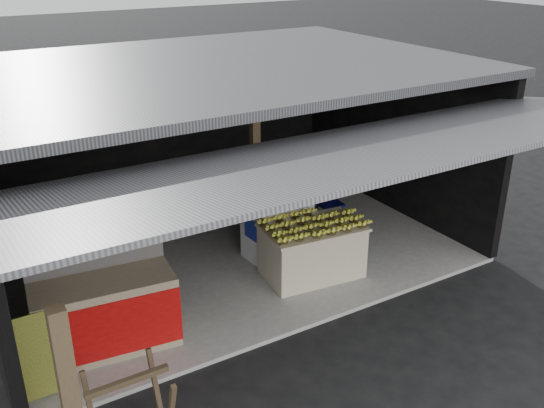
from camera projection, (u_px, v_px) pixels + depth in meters
ground at (309, 329)px, 7.84m from camera, size 80.00×80.00×0.00m
concrete_slab at (222, 250)px, 9.79m from camera, size 7.00×5.00×0.06m
shophouse at (208, 121)px, 9.22m from camera, size 7.40×7.29×3.02m
banana_table at (312, 251)px, 8.85m from camera, size 1.53×1.04×0.79m
banana_pile at (313, 221)px, 8.66m from camera, size 1.41×0.94×0.16m
white_crate at (277, 225)px, 9.35m from camera, size 0.98×0.70×1.06m
neighbor_stall at (105, 310)px, 7.22m from camera, size 1.72×0.92×1.70m
green_signboard at (38, 356)px, 6.50m from camera, size 0.62×0.29×0.91m
sawhorse at (130, 404)px, 5.84m from camera, size 0.82×0.71×0.81m
water_barrel at (347, 238)px, 9.58m from camera, size 0.32×0.32×0.47m
plastic_chair at (327, 198)px, 10.43m from camera, size 0.42×0.42×0.84m
magenta_rug at (316, 230)px, 10.37m from camera, size 1.63×1.21×0.01m
picture_frames at (150, 104)px, 10.84m from camera, size 1.62×0.04×0.46m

